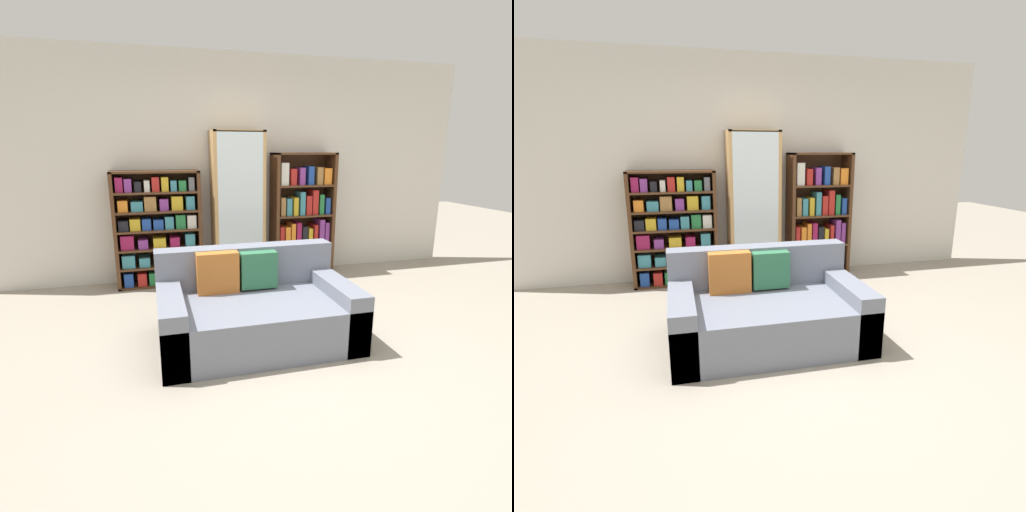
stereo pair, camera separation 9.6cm
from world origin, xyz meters
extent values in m
plane|color=gray|center=(0.00, 0.00, 0.00)|extent=(16.00, 16.00, 0.00)
cube|color=beige|center=(0.00, 2.37, 1.35)|extent=(6.08, 0.06, 2.70)
cube|color=slate|center=(-0.25, 0.40, 0.19)|extent=(1.61, 0.99, 0.39)
cube|color=slate|center=(-0.25, 0.80, 0.57)|extent=(1.61, 0.20, 0.37)
cube|color=slate|center=(-0.95, 0.40, 0.25)|extent=(0.20, 0.99, 0.51)
cube|color=slate|center=(0.46, 0.40, 0.25)|extent=(0.20, 0.99, 0.51)
cube|color=#B76628|center=(-0.53, 0.64, 0.57)|extent=(0.36, 0.12, 0.36)
cube|color=#2D6B47|center=(-0.17, 0.64, 0.57)|extent=(0.32, 0.12, 0.32)
cube|color=#4C2D19|center=(-1.46, 2.16, 0.68)|extent=(0.04, 0.32, 1.36)
cube|color=#4C2D19|center=(-0.50, 2.16, 0.68)|extent=(0.04, 0.32, 1.36)
cube|color=#4C2D19|center=(-0.98, 2.16, 1.35)|extent=(1.00, 0.32, 0.02)
cube|color=#4C2D19|center=(-0.98, 2.16, 0.01)|extent=(1.00, 0.32, 0.02)
cube|color=#4C2D19|center=(-0.98, 2.31, 0.68)|extent=(1.00, 0.01, 1.36)
cube|color=#4C2D19|center=(-0.98, 2.16, 0.24)|extent=(0.92, 0.32, 0.02)
cube|color=#4C2D19|center=(-0.98, 2.16, 0.46)|extent=(0.92, 0.32, 0.02)
cube|color=#4C2D19|center=(-0.98, 2.16, 0.68)|extent=(0.92, 0.32, 0.02)
cube|color=#4C2D19|center=(-0.98, 2.16, 0.90)|extent=(0.92, 0.32, 0.02)
cube|color=#4C2D19|center=(-0.98, 2.16, 1.12)|extent=(0.92, 0.32, 0.02)
cube|color=#1E4293|center=(-1.35, 2.15, 0.11)|extent=(0.10, 0.24, 0.16)
cube|color=#AD231E|center=(-1.20, 2.15, 0.10)|extent=(0.10, 0.24, 0.15)
cube|color=#237038|center=(-1.06, 2.15, 0.10)|extent=(0.13, 0.24, 0.15)
cube|color=teal|center=(-0.90, 2.15, 0.10)|extent=(0.13, 0.24, 0.16)
cube|color=black|center=(-0.75, 2.15, 0.08)|extent=(0.12, 0.24, 0.11)
cube|color=#7A3384|center=(-0.60, 2.15, 0.08)|extent=(0.11, 0.24, 0.12)
cube|color=teal|center=(-1.34, 2.15, 0.33)|extent=(0.14, 0.24, 0.15)
cube|color=teal|center=(-1.16, 2.15, 0.31)|extent=(0.12, 0.24, 0.11)
cube|color=gold|center=(-0.98, 2.15, 0.31)|extent=(0.13, 0.24, 0.11)
cube|color=black|center=(-0.80, 2.15, 0.34)|extent=(0.15, 0.24, 0.17)
cube|color=black|center=(-0.62, 2.15, 0.32)|extent=(0.16, 0.24, 0.14)
cube|color=#8E1947|center=(-1.34, 2.15, 0.56)|extent=(0.15, 0.24, 0.16)
cube|color=#7A3384|center=(-1.16, 2.15, 0.53)|extent=(0.11, 0.24, 0.11)
cube|color=gold|center=(-0.98, 2.15, 0.53)|extent=(0.14, 0.24, 0.12)
cube|color=#8E1947|center=(-0.80, 2.15, 0.53)|extent=(0.11, 0.24, 0.12)
cube|color=teal|center=(-0.62, 2.15, 0.55)|extent=(0.11, 0.24, 0.15)
cube|color=black|center=(-1.36, 2.15, 0.75)|extent=(0.11, 0.24, 0.12)
cube|color=gold|center=(-1.23, 2.15, 0.76)|extent=(0.11, 0.24, 0.14)
cube|color=#1E4293|center=(-1.11, 2.15, 0.76)|extent=(0.10, 0.24, 0.13)
cube|color=#1E4293|center=(-0.98, 2.15, 0.75)|extent=(0.11, 0.24, 0.12)
cube|color=teal|center=(-0.85, 2.15, 0.77)|extent=(0.10, 0.24, 0.15)
cube|color=#237038|center=(-0.72, 2.15, 0.77)|extent=(0.11, 0.24, 0.16)
cube|color=beige|center=(-0.59, 2.15, 0.77)|extent=(0.10, 0.24, 0.15)
cube|color=orange|center=(-1.35, 2.15, 0.98)|extent=(0.11, 0.24, 0.13)
cube|color=teal|center=(-1.20, 2.15, 0.97)|extent=(0.13, 0.24, 0.11)
cube|color=olive|center=(-1.05, 2.15, 0.99)|extent=(0.13, 0.24, 0.17)
cube|color=#7A3384|center=(-0.90, 2.15, 0.98)|extent=(0.10, 0.24, 0.13)
cube|color=gold|center=(-0.75, 2.15, 0.99)|extent=(0.13, 0.24, 0.16)
cube|color=teal|center=(-0.60, 2.15, 0.99)|extent=(0.10, 0.24, 0.16)
cube|color=#8E1947|center=(-1.37, 2.15, 1.21)|extent=(0.08, 0.24, 0.16)
cube|color=#7A3384|center=(-1.28, 2.15, 1.20)|extent=(0.08, 0.24, 0.15)
cube|color=black|center=(-1.17, 2.15, 1.19)|extent=(0.07, 0.24, 0.12)
cube|color=beige|center=(-1.08, 2.15, 1.19)|extent=(0.06, 0.24, 0.13)
cube|color=#AD231E|center=(-0.98, 2.15, 1.21)|extent=(0.08, 0.24, 0.16)
cube|color=gold|center=(-0.88, 2.15, 1.21)|extent=(0.08, 0.24, 0.16)
cube|color=teal|center=(-0.78, 2.15, 1.19)|extent=(0.07, 0.24, 0.12)
cube|color=#237038|center=(-0.68, 2.15, 1.19)|extent=(0.08, 0.24, 0.12)
cube|color=#5B5B60|center=(-0.58, 2.15, 1.21)|extent=(0.06, 0.24, 0.15)
cube|color=tan|center=(-0.31, 2.14, 0.91)|extent=(0.04, 0.36, 1.81)
cube|color=tan|center=(0.27, 2.14, 0.91)|extent=(0.04, 0.36, 1.81)
cube|color=tan|center=(-0.02, 2.14, 1.80)|extent=(0.62, 0.36, 0.02)
cube|color=tan|center=(-0.02, 2.14, 0.01)|extent=(0.62, 0.36, 0.02)
cube|color=tan|center=(-0.02, 2.31, 0.91)|extent=(0.62, 0.01, 1.81)
cube|color=silver|center=(-0.02, 1.96, 0.91)|extent=(0.54, 0.01, 1.79)
cube|color=tan|center=(-0.02, 2.14, 0.32)|extent=(0.54, 0.32, 0.02)
cube|color=tan|center=(-0.02, 2.14, 0.61)|extent=(0.54, 0.32, 0.02)
cube|color=tan|center=(-0.02, 2.14, 0.91)|extent=(0.54, 0.32, 0.02)
cube|color=tan|center=(-0.02, 2.14, 1.20)|extent=(0.54, 0.32, 0.02)
cube|color=tan|center=(-0.02, 2.14, 1.49)|extent=(0.54, 0.32, 0.02)
cylinder|color=silver|center=(-0.23, 2.14, 0.06)|extent=(0.01, 0.01, 0.08)
cone|color=silver|center=(-0.23, 2.14, 0.15)|extent=(0.06, 0.06, 0.09)
cylinder|color=silver|center=(-0.14, 2.12, 0.06)|extent=(0.01, 0.01, 0.08)
cone|color=silver|center=(-0.14, 2.12, 0.15)|extent=(0.06, 0.06, 0.09)
cylinder|color=silver|center=(-0.06, 2.15, 0.06)|extent=(0.01, 0.01, 0.08)
cone|color=silver|center=(-0.06, 2.15, 0.15)|extent=(0.06, 0.06, 0.09)
cylinder|color=silver|center=(0.02, 2.12, 0.06)|extent=(0.01, 0.01, 0.08)
cone|color=silver|center=(0.02, 2.12, 0.15)|extent=(0.06, 0.06, 0.09)
cylinder|color=silver|center=(0.11, 2.14, 0.06)|extent=(0.01, 0.01, 0.08)
cone|color=silver|center=(0.11, 2.14, 0.15)|extent=(0.06, 0.06, 0.09)
cylinder|color=silver|center=(0.19, 2.14, 0.06)|extent=(0.01, 0.01, 0.08)
cone|color=silver|center=(0.19, 2.14, 0.15)|extent=(0.06, 0.06, 0.09)
cylinder|color=silver|center=(-0.18, 2.13, 0.37)|extent=(0.01, 0.01, 0.08)
cone|color=silver|center=(-0.18, 2.13, 0.46)|extent=(0.09, 0.09, 0.10)
cylinder|color=silver|center=(-0.02, 2.14, 0.37)|extent=(0.01, 0.01, 0.08)
cone|color=silver|center=(-0.02, 2.14, 0.46)|extent=(0.09, 0.09, 0.10)
cylinder|color=silver|center=(0.15, 2.12, 0.37)|extent=(0.01, 0.01, 0.08)
cone|color=silver|center=(0.15, 2.12, 0.46)|extent=(0.09, 0.09, 0.10)
cylinder|color=silver|center=(-0.21, 2.13, 0.67)|extent=(0.01, 0.01, 0.09)
cone|color=silver|center=(-0.21, 2.13, 0.76)|extent=(0.09, 0.09, 0.11)
cylinder|color=silver|center=(-0.08, 2.13, 0.67)|extent=(0.01, 0.01, 0.09)
cone|color=silver|center=(-0.08, 2.13, 0.76)|extent=(0.09, 0.09, 0.11)
cylinder|color=silver|center=(0.04, 2.14, 0.67)|extent=(0.01, 0.01, 0.09)
cone|color=silver|center=(0.04, 2.14, 0.76)|extent=(0.09, 0.09, 0.11)
cylinder|color=silver|center=(0.17, 2.13, 0.67)|extent=(0.01, 0.01, 0.09)
cone|color=silver|center=(0.17, 2.13, 0.76)|extent=(0.09, 0.09, 0.11)
cylinder|color=silver|center=(-0.18, 2.16, 0.96)|extent=(0.01, 0.01, 0.08)
cone|color=silver|center=(-0.18, 2.16, 1.05)|extent=(0.09, 0.09, 0.10)
cylinder|color=silver|center=(-0.02, 2.15, 0.96)|extent=(0.01, 0.01, 0.08)
cone|color=silver|center=(-0.02, 2.15, 1.05)|extent=(0.09, 0.09, 0.10)
cylinder|color=silver|center=(0.15, 2.16, 0.96)|extent=(0.01, 0.01, 0.08)
cone|color=silver|center=(0.15, 2.16, 1.05)|extent=(0.09, 0.09, 0.10)
cylinder|color=silver|center=(-0.23, 2.14, 1.25)|extent=(0.01, 0.01, 0.07)
cone|color=silver|center=(-0.23, 2.14, 1.32)|extent=(0.06, 0.06, 0.08)
cylinder|color=silver|center=(-0.14, 2.14, 1.25)|extent=(0.01, 0.01, 0.07)
cone|color=silver|center=(-0.14, 2.14, 1.32)|extent=(0.06, 0.06, 0.08)
cylinder|color=silver|center=(-0.06, 2.14, 1.25)|extent=(0.01, 0.01, 0.07)
cone|color=silver|center=(-0.06, 2.14, 1.32)|extent=(0.06, 0.06, 0.08)
cylinder|color=silver|center=(0.02, 2.13, 1.25)|extent=(0.01, 0.01, 0.07)
cone|color=silver|center=(0.02, 2.13, 1.32)|extent=(0.06, 0.06, 0.08)
cylinder|color=silver|center=(0.11, 2.14, 1.25)|extent=(0.01, 0.01, 0.07)
cone|color=silver|center=(0.11, 2.14, 1.32)|extent=(0.06, 0.06, 0.08)
cylinder|color=silver|center=(0.19, 2.14, 1.25)|extent=(0.01, 0.01, 0.07)
cone|color=silver|center=(0.19, 2.14, 1.32)|extent=(0.06, 0.06, 0.08)
cylinder|color=silver|center=(-0.21, 2.13, 1.54)|extent=(0.01, 0.01, 0.07)
cone|color=silver|center=(-0.21, 2.13, 1.62)|extent=(0.09, 0.09, 0.09)
cylinder|color=silver|center=(-0.08, 2.15, 1.54)|extent=(0.01, 0.01, 0.07)
cone|color=silver|center=(-0.08, 2.15, 1.62)|extent=(0.09, 0.09, 0.09)
cylinder|color=silver|center=(0.04, 2.13, 1.54)|extent=(0.01, 0.01, 0.07)
cone|color=silver|center=(0.04, 2.13, 1.62)|extent=(0.09, 0.09, 0.09)
cylinder|color=silver|center=(0.17, 2.16, 1.54)|extent=(0.01, 0.01, 0.07)
cone|color=silver|center=(0.17, 2.16, 1.62)|extent=(0.09, 0.09, 0.09)
cube|color=#4C2D19|center=(0.46, 2.16, 0.78)|extent=(0.04, 0.32, 1.56)
cube|color=#4C2D19|center=(1.21, 2.16, 0.78)|extent=(0.04, 0.32, 1.56)
cube|color=#4C2D19|center=(0.84, 2.16, 1.54)|extent=(0.79, 0.32, 0.02)
cube|color=#4C2D19|center=(0.84, 2.16, 0.01)|extent=(0.79, 0.32, 0.02)
cube|color=#4C2D19|center=(0.84, 2.31, 0.78)|extent=(0.79, 0.01, 1.56)
cube|color=#4C2D19|center=(0.84, 2.16, 0.40)|extent=(0.71, 0.32, 0.02)
cube|color=#4C2D19|center=(0.84, 2.16, 0.78)|extent=(0.71, 0.32, 0.02)
cube|color=#4C2D19|center=(0.84, 2.16, 1.16)|extent=(0.71, 0.32, 0.02)
cube|color=beige|center=(0.53, 2.15, 0.14)|extent=(0.06, 0.24, 0.24)
cube|color=gold|center=(0.60, 2.15, 0.17)|extent=(0.05, 0.24, 0.28)
cube|color=#7A3384|center=(0.66, 2.15, 0.15)|extent=(0.05, 0.24, 0.24)
cube|color=gold|center=(0.73, 2.15, 0.17)|extent=(0.05, 0.24, 0.29)
cube|color=olive|center=(0.80, 2.15, 0.14)|extent=(0.06, 0.24, 0.22)
cube|color=#237038|center=(0.87, 2.15, 0.16)|extent=(0.06, 0.24, 0.28)
cube|color=black|center=(0.94, 2.15, 0.17)|extent=(0.05, 0.24, 0.29)
cube|color=black|center=(1.01, 2.15, 0.14)|extent=(0.05, 0.24, 0.22)
cube|color=#8E1947|center=(1.07, 2.15, 0.13)|extent=(0.06, 0.24, 0.21)
cube|color=black|center=(1.14, 2.15, 0.16)|extent=(0.06, 0.24, 0.27)
cube|color=#AD231E|center=(0.53, 2.15, 0.53)|extent=(0.05, 0.24, 0.24)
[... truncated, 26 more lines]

